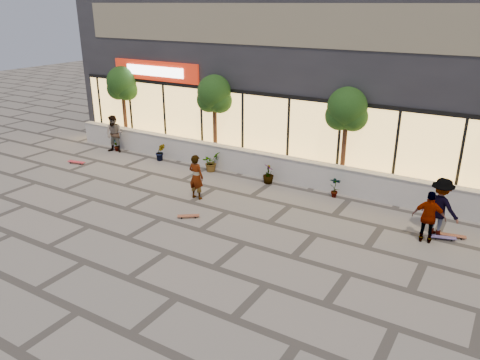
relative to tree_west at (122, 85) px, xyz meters
The scene contains 19 objects.
ground 12.21m from the tree_west, 40.55° to the right, with size 80.00×80.00×0.00m, color gray.
planter_wall 9.36m from the tree_west, ahead, with size 22.00×0.42×1.04m.
retail_building 10.27m from the tree_west, 28.00° to the left, with size 24.00×9.17×8.50m.
shrub_a 2.91m from the tree_west, 68.20° to the right, with size 0.43×0.29×0.81m, color #1A3A12.
shrub_b 4.37m from the tree_west, 20.75° to the right, with size 0.45×0.36×0.81m, color #1A3A12.
shrub_c 6.74m from the tree_west, 11.58° to the right, with size 0.73×0.63×0.81m, color #1A3A12.
shrub_d 9.35m from the tree_west, ahead, with size 0.45×0.45×0.81m, color #1A3A12.
shrub_e 12.05m from the tree_west, ahead, with size 0.43×0.29×0.81m, color #1A3A12.
tree_west is the anchor object (origin of this frame).
tree_midwest 5.50m from the tree_west, ahead, with size 1.60×1.50×3.92m.
tree_mideast 11.50m from the tree_west, ahead, with size 1.60×1.50×3.92m.
skater_center 8.64m from the tree_west, 28.53° to the right, with size 0.62×0.41×1.69m, color silver.
skater_left 2.58m from the tree_west, 66.69° to the right, with size 0.88×0.68×1.81m, color tan.
skater_right_near 15.78m from the tree_west, 11.54° to the right, with size 0.96×0.40×1.64m, color white.
skater_right_far 15.83m from the tree_west, ahead, with size 1.21×0.70×1.87m, color maroon.
skateboard_center 10.24m from the tree_west, 34.22° to the right, with size 0.71×0.59×0.09m.
skateboard_left 4.63m from the tree_west, 84.51° to the right, with size 0.87×0.37×0.10m.
skateboard_right_near 16.44m from the tree_west, ahead, with size 0.77×0.33×0.09m.
skateboard_right_far 16.25m from the tree_west, ahead, with size 0.76×0.40×0.09m.
Camera 1 is at (8.03, -9.17, 6.83)m, focal length 35.00 mm.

